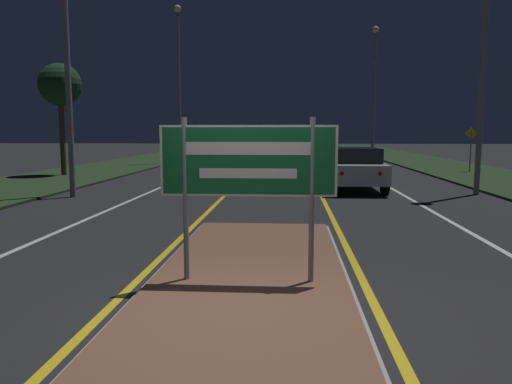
% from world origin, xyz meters
% --- Properties ---
extents(ground_plane, '(160.00, 160.00, 0.00)m').
position_xyz_m(ground_plane, '(0.00, 0.00, 0.00)').
color(ground_plane, '#232326').
extents(median_island, '(2.72, 8.29, 0.10)m').
position_xyz_m(median_island, '(0.00, 1.01, 0.04)').
color(median_island, '#999993').
rests_on(median_island, ground_plane).
extents(verge_left, '(5.00, 100.00, 0.08)m').
position_xyz_m(verge_left, '(-9.50, 20.00, 0.04)').
color(verge_left, '#23381E').
rests_on(verge_left, ground_plane).
extents(verge_right, '(5.00, 100.00, 0.08)m').
position_xyz_m(verge_right, '(9.50, 20.00, 0.04)').
color(verge_right, '#23381E').
rests_on(verge_right, ground_plane).
extents(centre_line_yellow_left, '(0.12, 70.00, 0.01)m').
position_xyz_m(centre_line_yellow_left, '(-1.55, 25.00, 0.00)').
color(centre_line_yellow_left, gold).
rests_on(centre_line_yellow_left, ground_plane).
extents(centre_line_yellow_right, '(0.12, 70.00, 0.01)m').
position_xyz_m(centre_line_yellow_right, '(1.55, 25.00, 0.00)').
color(centre_line_yellow_right, gold).
rests_on(centre_line_yellow_right, ground_plane).
extents(lane_line_white_left, '(0.12, 70.00, 0.01)m').
position_xyz_m(lane_line_white_left, '(-4.20, 25.00, 0.00)').
color(lane_line_white_left, silver).
rests_on(lane_line_white_left, ground_plane).
extents(lane_line_white_right, '(0.12, 70.00, 0.01)m').
position_xyz_m(lane_line_white_right, '(4.20, 25.00, 0.00)').
color(lane_line_white_right, silver).
rests_on(lane_line_white_right, ground_plane).
extents(edge_line_white_left, '(0.10, 70.00, 0.01)m').
position_xyz_m(edge_line_white_left, '(-7.20, 25.00, 0.00)').
color(edge_line_white_left, silver).
rests_on(edge_line_white_left, ground_plane).
extents(edge_line_white_right, '(0.10, 70.00, 0.01)m').
position_xyz_m(edge_line_white_right, '(7.20, 25.00, 0.00)').
color(edge_line_white_right, silver).
rests_on(edge_line_white_right, ground_plane).
extents(highway_sign, '(2.27, 0.07, 2.12)m').
position_xyz_m(highway_sign, '(0.00, 1.00, 1.59)').
color(highway_sign, gray).
rests_on(highway_sign, median_island).
extents(streetlight_left_far, '(0.45, 0.45, 9.73)m').
position_xyz_m(streetlight_left_far, '(-6.41, 25.83, 5.79)').
color(streetlight_left_far, gray).
rests_on(streetlight_left_far, ground_plane).
extents(streetlight_right_far, '(0.48, 0.48, 9.63)m').
position_xyz_m(streetlight_right_far, '(6.66, 32.39, 5.89)').
color(streetlight_right_far, gray).
rests_on(streetlight_right_far, ground_plane).
extents(car_receding_0, '(2.02, 4.48, 1.48)m').
position_xyz_m(car_receding_0, '(2.73, 12.33, 0.79)').
color(car_receding_0, silver).
rests_on(car_receding_0, ground_plane).
extents(car_receding_1, '(1.85, 4.34, 1.43)m').
position_xyz_m(car_receding_1, '(2.57, 25.62, 0.76)').
color(car_receding_1, maroon).
rests_on(car_receding_1, ground_plane).
extents(car_receding_2, '(1.91, 4.73, 1.45)m').
position_xyz_m(car_receding_2, '(2.75, 33.44, 0.76)').
color(car_receding_2, black).
rests_on(car_receding_2, ground_plane).
extents(car_receding_3, '(1.87, 4.22, 1.35)m').
position_xyz_m(car_receding_3, '(2.45, 41.87, 0.72)').
color(car_receding_3, maroon).
rests_on(car_receding_3, ground_plane).
extents(car_approaching_0, '(1.96, 4.82, 1.48)m').
position_xyz_m(car_approaching_0, '(-2.72, 15.37, 0.78)').
color(car_approaching_0, '#B7B7BC').
rests_on(car_approaching_0, ground_plane).
extents(warning_sign, '(0.60, 0.06, 2.17)m').
position_xyz_m(warning_sign, '(9.40, 19.91, 1.39)').
color(warning_sign, gray).
rests_on(warning_sign, verge_right).
extents(roadside_palm_left, '(1.89, 1.89, 5.01)m').
position_xyz_m(roadside_palm_left, '(-9.79, 16.75, 4.07)').
color(roadside_palm_left, '#4C3823').
rests_on(roadside_palm_left, verge_left).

